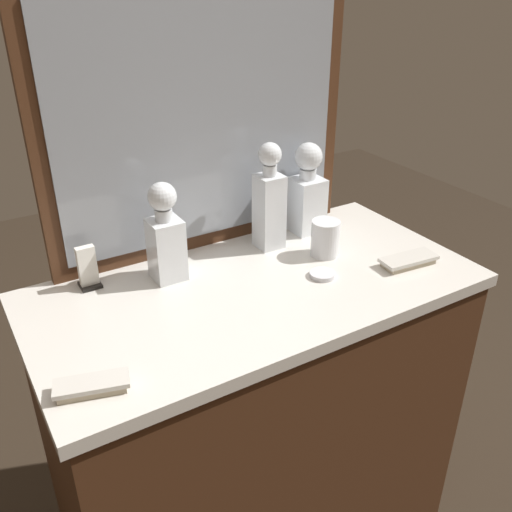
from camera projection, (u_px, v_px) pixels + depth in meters
name	position (u px, v px, depth m)	size (l,w,h in m)	color
dresser	(256.00, 421.00, 1.63)	(1.12, 0.57, 0.93)	#472816
dresser_mirror	(202.00, 123.00, 1.45)	(0.87, 0.03, 0.70)	#472816
crystal_decanter_far_left	(269.00, 206.00, 1.54)	(0.07, 0.07, 0.30)	white
crystal_decanter_far_right	(166.00, 241.00, 1.39)	(0.08, 0.08, 0.26)	white
crystal_decanter_front	(307.00, 197.00, 1.64)	(0.09, 0.09, 0.27)	white
crystal_tumbler_rear	(325.00, 240.00, 1.53)	(0.08, 0.08, 0.10)	white
silver_brush_front	(92.00, 386.00, 1.06)	(0.15, 0.09, 0.02)	#B7A88C
silver_brush_center	(408.00, 261.00, 1.49)	(0.16, 0.08, 0.02)	#B7A88C
porcelain_dish	(322.00, 274.00, 1.44)	(0.07, 0.07, 0.01)	silver
napkin_holder	(88.00, 270.00, 1.38)	(0.05, 0.05, 0.11)	black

